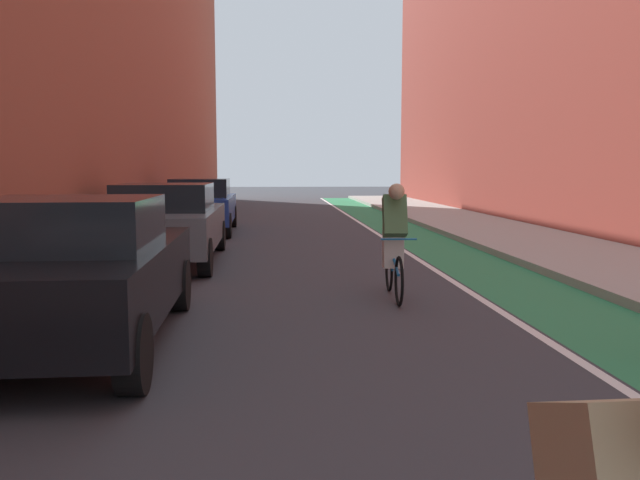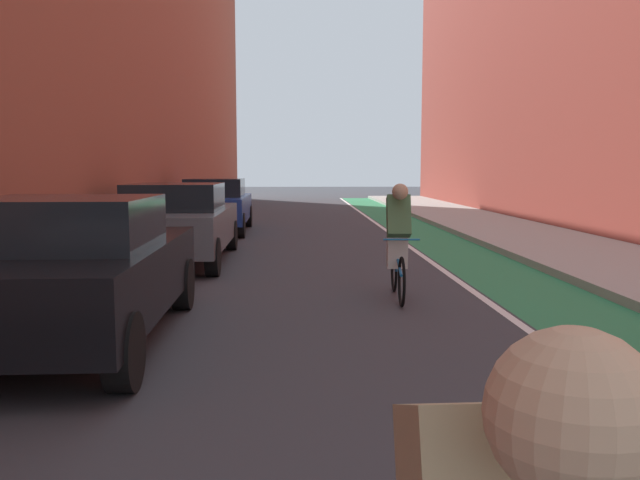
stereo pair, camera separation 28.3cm
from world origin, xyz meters
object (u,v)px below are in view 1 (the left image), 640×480
at_px(parked_sedan_black, 72,270).
at_px(cyclist_trailing, 394,241).
at_px(parked_sedan_gray, 167,222).
at_px(parked_sedan_blue, 201,205).

distance_m(parked_sedan_black, cyclist_trailing, 4.34).
relative_size(parked_sedan_gray, parked_sedan_blue, 1.06).
relative_size(parked_sedan_black, parked_sedan_blue, 0.96).
bearing_deg(cyclist_trailing, parked_sedan_blue, 111.02).
distance_m(parked_sedan_gray, cyclist_trailing, 5.27).
height_order(parked_sedan_gray, cyclist_trailing, cyclist_trailing).
bearing_deg(parked_sedan_gray, parked_sedan_blue, 90.00).
xyz_separation_m(parked_sedan_gray, parked_sedan_blue, (0.00, 5.95, -0.00)).
bearing_deg(parked_sedan_black, cyclist_trailing, 30.90).
bearing_deg(parked_sedan_blue, parked_sedan_gray, -90.00).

